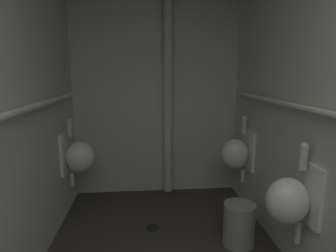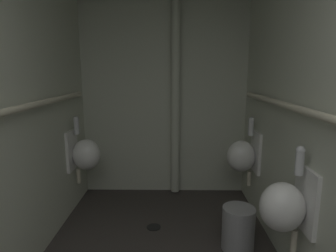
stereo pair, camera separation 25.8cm
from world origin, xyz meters
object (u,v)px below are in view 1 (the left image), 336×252
(urinal_left_mid, at_px, (78,156))
(urinal_right_mid, at_px, (290,199))
(urinal_right_far, at_px, (237,153))
(waste_bin, at_px, (239,224))
(floor_drain, at_px, (153,227))
(standpipe_back_wall, at_px, (168,86))

(urinal_left_mid, relative_size, urinal_right_mid, 1.00)
(urinal_right_far, height_order, waste_bin, urinal_right_far)
(urinal_left_mid, xyz_separation_m, waste_bin, (1.54, -0.72, -0.46))
(floor_drain, bearing_deg, waste_bin, -23.66)
(urinal_right_mid, distance_m, urinal_right_far, 1.16)
(urinal_left_mid, height_order, floor_drain, urinal_left_mid)
(waste_bin, bearing_deg, urinal_left_mid, 154.88)
(urinal_left_mid, bearing_deg, floor_drain, -26.50)
(urinal_right_far, relative_size, waste_bin, 1.97)
(urinal_right_mid, bearing_deg, floor_drain, 139.38)
(floor_drain, bearing_deg, standpipe_back_wall, 75.01)
(floor_drain, xyz_separation_m, waste_bin, (0.76, -0.33, 0.19))
(standpipe_back_wall, bearing_deg, floor_drain, -104.99)
(urinal_right_mid, height_order, standpipe_back_wall, standpipe_back_wall)
(urinal_left_mid, distance_m, standpipe_back_wall, 1.31)
(floor_drain, bearing_deg, urinal_right_far, 20.39)
(urinal_right_mid, xyz_separation_m, urinal_right_far, (0.00, 1.16, 0.00))
(urinal_left_mid, xyz_separation_m, floor_drain, (0.78, -0.39, -0.65))
(urinal_left_mid, relative_size, standpipe_back_wall, 0.28)
(urinal_right_far, height_order, floor_drain, urinal_right_far)
(urinal_right_far, distance_m, floor_drain, 1.20)
(floor_drain, relative_size, waste_bin, 0.37)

